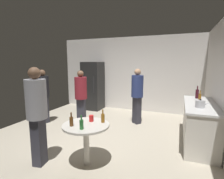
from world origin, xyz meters
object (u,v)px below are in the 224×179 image
at_px(person_in_black_shirt, 43,92).
at_px(person_in_gray_shirt, 37,109).
at_px(person_in_maroon_shirt, 81,94).
at_px(wine_bottle_on_counter, 197,94).
at_px(beer_bottle_amber, 103,118).
at_px(person_in_navy_shirt, 137,92).
at_px(beer_bottle_brown, 71,121).
at_px(kettle, 200,104).
at_px(refrigerator, 93,86).
at_px(foreground_table, 86,130).
at_px(beer_bottle_green, 81,124).
at_px(plastic_cup_red, 91,118).
at_px(beer_bottle_on_counter, 200,97).

distance_m(person_in_black_shirt, person_in_gray_shirt, 2.26).
height_order(person_in_gray_shirt, person_in_maroon_shirt, person_in_gray_shirt).
bearing_deg(wine_bottle_on_counter, beer_bottle_amber, -128.84).
relative_size(person_in_gray_shirt, person_in_maroon_shirt, 1.09).
bearing_deg(person_in_navy_shirt, person_in_black_shirt, -31.92).
height_order(beer_bottle_brown, person_in_navy_shirt, person_in_navy_shirt).
xyz_separation_m(kettle, person_in_gray_shirt, (-2.61, -1.55, 0.02)).
bearing_deg(person_in_navy_shirt, beer_bottle_brown, 26.31).
distance_m(refrigerator, beer_bottle_brown, 3.83).
distance_m(foreground_table, beer_bottle_amber, 0.35).
xyz_separation_m(beer_bottle_green, plastic_cup_red, (-0.03, 0.39, -0.03)).
xyz_separation_m(beer_bottle_on_counter, person_in_gray_shirt, (-2.67, -2.31, 0.01)).
relative_size(beer_bottle_amber, person_in_maroon_shirt, 0.15).
relative_size(foreground_table, plastic_cup_red, 7.27).
bearing_deg(kettle, person_in_navy_shirt, 143.27).
xyz_separation_m(beer_bottle_on_counter, foreground_table, (-1.90, -2.02, -0.35)).
xyz_separation_m(beer_bottle_green, person_in_black_shirt, (-2.29, 1.64, 0.10)).
relative_size(wine_bottle_on_counter, beer_bottle_on_counter, 1.35).
bearing_deg(kettle, beer_bottle_green, -140.61).
bearing_deg(beer_bottle_amber, plastic_cup_red, -172.63).
xyz_separation_m(wine_bottle_on_counter, foreground_table, (-1.86, -2.22, -0.39)).
bearing_deg(beer_bottle_on_counter, person_in_maroon_shirt, -173.70).
bearing_deg(person_in_navy_shirt, wine_bottle_on_counter, 120.80).
bearing_deg(beer_bottle_green, wine_bottle_on_counter, 53.43).
bearing_deg(person_in_navy_shirt, kettle, 90.59).
bearing_deg(refrigerator, beer_bottle_brown, -67.54).
height_order(foreground_table, person_in_gray_shirt, person_in_gray_shirt).
xyz_separation_m(kettle, beer_bottle_on_counter, (0.06, 0.76, 0.01)).
height_order(beer_bottle_green, plastic_cup_red, beer_bottle_green).
relative_size(kettle, beer_bottle_on_counter, 1.06).
height_order(beer_bottle_amber, person_in_gray_shirt, person_in_gray_shirt).
height_order(kettle, person_in_black_shirt, person_in_black_shirt).
distance_m(refrigerator, person_in_gray_shirt, 3.78).
distance_m(person_in_gray_shirt, person_in_maroon_shirt, 2.01).
bearing_deg(person_in_gray_shirt, foreground_table, 11.13).
bearing_deg(beer_bottle_on_counter, person_in_black_shirt, -171.90).
bearing_deg(beer_bottle_amber, foreground_table, -139.21).
xyz_separation_m(refrigerator, person_in_black_shirt, (-0.60, -1.95, 0.02)).
distance_m(kettle, beer_bottle_on_counter, 0.76).
distance_m(wine_bottle_on_counter, foreground_table, 2.92).
relative_size(beer_bottle_green, person_in_maroon_shirt, 0.15).
xyz_separation_m(person_in_gray_shirt, person_in_maroon_shirt, (-0.36, 1.98, -0.09)).
bearing_deg(plastic_cup_red, wine_bottle_on_counter, 48.07).
bearing_deg(refrigerator, person_in_gray_shirt, -76.60).
xyz_separation_m(beer_bottle_brown, person_in_navy_shirt, (0.50, 2.55, 0.12)).
bearing_deg(kettle, person_in_maroon_shirt, 171.81).
height_order(refrigerator, foreground_table, refrigerator).
relative_size(plastic_cup_red, person_in_gray_shirt, 0.06).
relative_size(wine_bottle_on_counter, person_in_gray_shirt, 0.18).
bearing_deg(beer_bottle_on_counter, person_in_gray_shirt, -139.14).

